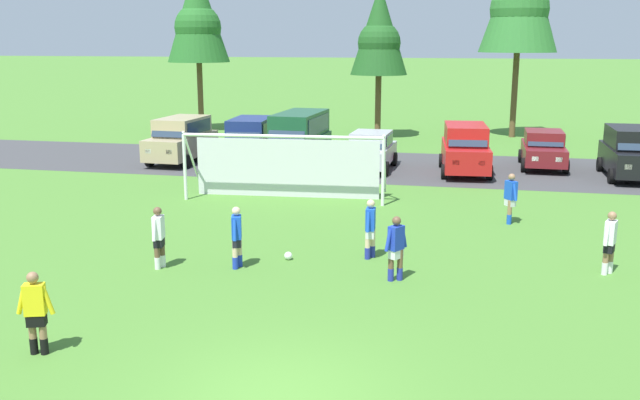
{
  "coord_description": "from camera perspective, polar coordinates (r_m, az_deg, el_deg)",
  "views": [
    {
      "loc": [
        2.88,
        -10.27,
        5.85
      ],
      "look_at": [
        -0.99,
        8.15,
        1.5
      ],
      "focal_mm": 39.26,
      "sensor_mm": 36.0,
      "label": 1
    }
  ],
  "objects": [
    {
      "name": "ground_plane",
      "position": [
        26.1,
        5.23,
        -0.01
      ],
      "size": [
        400.0,
        400.0,
        0.0
      ],
      "primitive_type": "plane",
      "color": "#477A2D"
    },
    {
      "name": "parked_car_slot_center_left",
      "position": [
        32.8,
        -1.7,
        5.1
      ],
      "size": [
        2.39,
        4.9,
        2.52
      ],
      "color": "#194C2D",
      "rests_on": "ground"
    },
    {
      "name": "parked_car_slot_left",
      "position": [
        33.71,
        -5.67,
        4.86
      ],
      "size": [
        2.33,
        4.7,
        2.16
      ],
      "color": "navy",
      "rests_on": "ground"
    },
    {
      "name": "player_winger_right",
      "position": [
        18.62,
        -13.0,
        -3.0
      ],
      "size": [
        0.3,
        0.75,
        1.64
      ],
      "color": "brown",
      "rests_on": "ground"
    },
    {
      "name": "parked_car_slot_center",
      "position": [
        32.04,
        4.16,
        4.04
      ],
      "size": [
        2.18,
        4.28,
        1.72
      ],
      "color": "#B2B2BC",
      "rests_on": "ground"
    },
    {
      "name": "referee",
      "position": [
        14.33,
        -22.15,
        -8.54
      ],
      "size": [
        0.75,
        0.35,
        1.64
      ],
      "color": "#936B4C",
      "rests_on": "ground"
    },
    {
      "name": "player_defender_far",
      "position": [
        17.31,
        6.2,
        -3.96
      ],
      "size": [
        0.54,
        0.62,
        1.64
      ],
      "color": "brown",
      "rests_on": "ground"
    },
    {
      "name": "parked_car_slot_right",
      "position": [
        34.03,
        17.75,
        3.98
      ],
      "size": [
        2.1,
        4.23,
        1.72
      ],
      "color": "maroon",
      "rests_on": "ground"
    },
    {
      "name": "player_midfield_center",
      "position": [
        18.29,
        -6.8,
        -3.05
      ],
      "size": [
        0.33,
        0.75,
        1.64
      ],
      "color": "beige",
      "rests_on": "ground"
    },
    {
      "name": "parked_car_slot_far_right",
      "position": [
        32.8,
        24.0,
        3.57
      ],
      "size": [
        2.17,
        4.62,
        2.16
      ],
      "color": "black",
      "rests_on": "ground"
    },
    {
      "name": "parked_car_slot_far_left",
      "position": [
        34.55,
        -11.23,
        4.87
      ],
      "size": [
        2.34,
        4.7,
        2.16
      ],
      "color": "tan",
      "rests_on": "ground"
    },
    {
      "name": "soccer_goal",
      "position": [
        26.14,
        -2.78,
        2.94
      ],
      "size": [
        7.53,
        2.44,
        2.57
      ],
      "color": "white",
      "rests_on": "ground"
    },
    {
      "name": "soccer_ball",
      "position": [
        19.03,
        -2.6,
        -4.56
      ],
      "size": [
        0.22,
        0.22,
        0.22
      ],
      "color": "white",
      "rests_on": "ground"
    },
    {
      "name": "tree_mid_left",
      "position": [
        42.47,
        4.86,
        13.44
      ],
      "size": [
        3.39,
        3.39,
        9.04
      ],
      "color": "brown",
      "rests_on": "ground"
    },
    {
      "name": "player_trailing_back",
      "position": [
        23.38,
        15.26,
        0.12
      ],
      "size": [
        0.42,
        0.7,
        1.64
      ],
      "color": "#936B4C",
      "rests_on": "ground"
    },
    {
      "name": "parking_lot_strip",
      "position": [
        32.96,
        6.67,
        2.7
      ],
      "size": [
        52.0,
        8.4,
        0.01
      ],
      "primitive_type": "cube",
      "color": "#3D3D3F",
      "rests_on": "ground"
    },
    {
      "name": "tree_left_edge",
      "position": [
        46.5,
        -9.96,
        14.54
      ],
      "size": [
        3.96,
        3.96,
        10.55
      ],
      "color": "brown",
      "rests_on": "ground"
    },
    {
      "name": "player_winger_left",
      "position": [
        19.01,
        4.13,
        -2.37
      ],
      "size": [
        0.26,
        0.73,
        1.64
      ],
      "color": "beige",
      "rests_on": "ground"
    },
    {
      "name": "parked_car_slot_center_right",
      "position": [
        31.71,
        11.76,
        4.14
      ],
      "size": [
        2.39,
        4.73,
        2.16
      ],
      "color": "red",
      "rests_on": "ground"
    },
    {
      "name": "player_striker_near",
      "position": [
        19.14,
        22.53,
        -3.25
      ],
      "size": [
        0.43,
        0.68,
        1.64
      ],
      "color": "#936B4C",
      "rests_on": "ground"
    }
  ]
}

